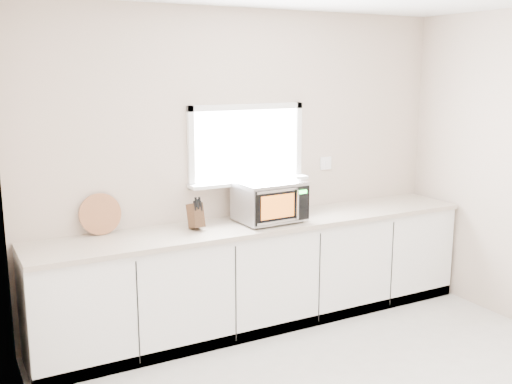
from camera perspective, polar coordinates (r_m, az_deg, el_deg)
back_wall at (r=5.27m, az=-0.98°, el=2.57°), size 4.00×0.17×2.70m
cabinets at (r=5.25m, az=0.55°, el=-7.89°), size 3.92×0.60×0.88m
countertop at (r=5.10m, az=0.61°, el=-3.05°), size 3.92×0.64×0.04m
microwave at (r=5.06m, az=1.33°, el=-0.82°), size 0.56×0.46×0.35m
knife_block at (r=4.85m, az=-5.76°, el=-2.20°), size 0.10×0.19×0.28m
cutting_board at (r=4.83m, az=-14.61°, el=-2.05°), size 0.33×0.08×0.33m
coffee_grinder at (r=5.39m, az=4.07°, el=-0.85°), size 0.16×0.16×0.22m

